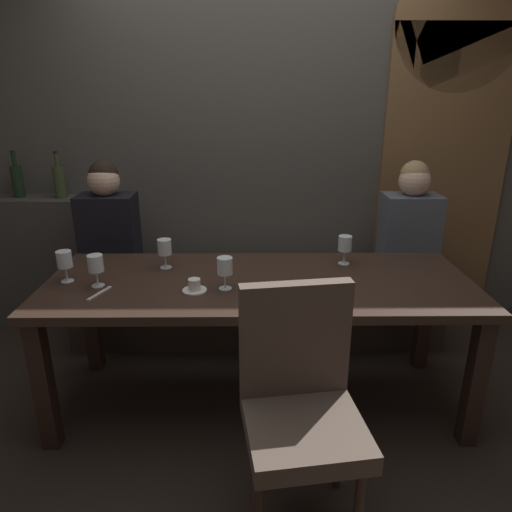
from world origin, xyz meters
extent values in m
plane|color=black|center=(0.00, 0.00, 0.00)|extent=(9.00, 9.00, 0.00)
cube|color=#4C4944|center=(0.00, 1.22, 1.50)|extent=(6.00, 0.12, 3.00)
cube|color=brown|center=(1.35, 1.15, 1.05)|extent=(0.90, 0.05, 2.10)
cylinder|color=brown|center=(1.35, 1.15, 2.10)|extent=(0.90, 0.05, 0.90)
cube|color=#413E3A|center=(-1.55, 1.04, 0.47)|extent=(1.10, 0.28, 0.95)
cube|color=black|center=(-1.03, -0.35, 0.35)|extent=(0.08, 0.08, 0.69)
cube|color=black|center=(1.03, -0.35, 0.35)|extent=(0.08, 0.08, 0.69)
cube|color=black|center=(-1.03, 0.35, 0.35)|extent=(0.08, 0.08, 0.69)
cube|color=black|center=(1.03, 0.35, 0.35)|extent=(0.08, 0.08, 0.69)
cube|color=#302119|center=(0.00, 0.00, 0.72)|extent=(2.20, 0.84, 0.04)
cube|color=#312A23|center=(0.00, 0.70, 0.17)|extent=(2.50, 0.40, 0.35)
cube|color=#473D33|center=(0.00, 0.70, 0.40)|extent=(2.50, 0.44, 0.10)
cylinder|color=#302119|center=(-0.02, -0.62, 0.21)|extent=(0.04, 0.04, 0.42)
cylinder|color=#302119|center=(0.34, -0.62, 0.21)|extent=(0.04, 0.04, 0.42)
cube|color=brown|center=(0.16, -0.80, 0.46)|extent=(0.50, 0.50, 0.08)
cube|color=brown|center=(0.13, -0.61, 0.74)|extent=(0.44, 0.12, 0.48)
cube|color=black|center=(-0.97, 0.70, 0.75)|extent=(0.36, 0.24, 0.59)
sphere|color=#DBB293|center=(-0.97, 0.70, 1.13)|extent=(0.20, 0.20, 0.20)
sphere|color=black|center=(-0.97, 0.71, 1.17)|extent=(0.18, 0.18, 0.18)
cube|color=#4C515B|center=(1.00, 0.71, 0.74)|extent=(0.36, 0.24, 0.58)
sphere|color=#DBB293|center=(1.00, 0.71, 1.12)|extent=(0.20, 0.20, 0.20)
sphere|color=#9E7F56|center=(1.00, 0.72, 1.16)|extent=(0.18, 0.18, 0.18)
cylinder|color=black|center=(-1.70, 1.06, 1.06)|extent=(0.08, 0.08, 0.22)
cylinder|color=black|center=(-1.70, 1.06, 1.21)|extent=(0.03, 0.03, 0.09)
cylinder|color=black|center=(-1.70, 1.06, 1.27)|extent=(0.03, 0.03, 0.02)
cylinder|color=#384728|center=(-1.39, 1.03, 1.06)|extent=(0.08, 0.08, 0.22)
cylinder|color=#384728|center=(-1.39, 1.03, 1.21)|extent=(0.03, 0.03, 0.09)
cylinder|color=black|center=(-1.39, 1.03, 1.27)|extent=(0.03, 0.03, 0.02)
cylinder|color=silver|center=(0.48, 0.23, 0.74)|extent=(0.06, 0.06, 0.00)
cylinder|color=silver|center=(0.48, 0.23, 0.78)|extent=(0.01, 0.01, 0.07)
cylinder|color=silver|center=(0.48, 0.23, 0.86)|extent=(0.08, 0.08, 0.08)
cylinder|color=gold|center=(0.48, 0.23, 0.84)|extent=(0.07, 0.07, 0.03)
cylinder|color=silver|center=(-0.52, 0.18, 0.74)|extent=(0.06, 0.06, 0.00)
cylinder|color=silver|center=(-0.52, 0.18, 0.78)|extent=(0.01, 0.01, 0.07)
cylinder|color=silver|center=(-0.52, 0.18, 0.86)|extent=(0.08, 0.08, 0.08)
cylinder|color=silver|center=(-0.81, -0.07, 0.74)|extent=(0.06, 0.06, 0.00)
cylinder|color=silver|center=(-0.81, -0.07, 0.78)|extent=(0.01, 0.01, 0.07)
cylinder|color=silver|center=(-0.81, -0.07, 0.86)|extent=(0.08, 0.08, 0.08)
cylinder|color=maroon|center=(-0.81, -0.07, 0.83)|extent=(0.07, 0.07, 0.02)
cylinder|color=silver|center=(-0.17, -0.11, 0.74)|extent=(0.06, 0.06, 0.00)
cylinder|color=silver|center=(-0.17, -0.11, 0.78)|extent=(0.01, 0.01, 0.07)
cylinder|color=silver|center=(-0.17, -0.11, 0.86)|extent=(0.08, 0.08, 0.08)
cylinder|color=maroon|center=(-0.17, -0.11, 0.83)|extent=(0.07, 0.07, 0.02)
cylinder|color=silver|center=(-0.99, -0.01, 0.74)|extent=(0.06, 0.06, 0.00)
cylinder|color=silver|center=(-0.99, -0.01, 0.78)|extent=(0.01, 0.01, 0.07)
cylinder|color=silver|center=(-0.99, -0.01, 0.86)|extent=(0.08, 0.08, 0.08)
cylinder|color=white|center=(-0.32, -0.14, 0.74)|extent=(0.12, 0.12, 0.01)
cylinder|color=white|center=(-0.32, -0.14, 0.78)|extent=(0.06, 0.06, 0.06)
cylinder|color=brown|center=(-0.32, -0.14, 0.80)|extent=(0.05, 0.05, 0.01)
cube|color=silver|center=(-0.78, -0.17, 0.74)|extent=(0.08, 0.16, 0.01)
camera|label=1|loc=(-0.04, -2.23, 1.66)|focal=32.54mm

